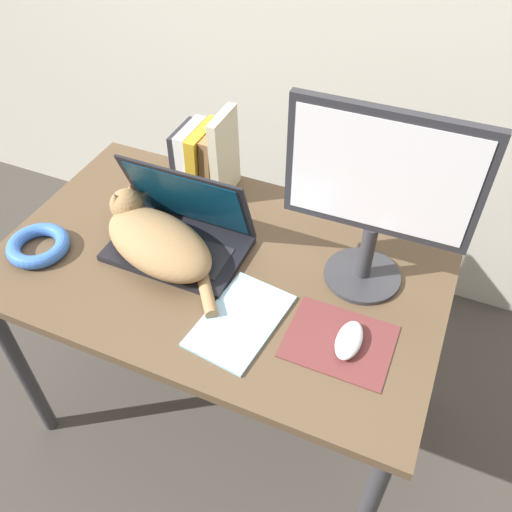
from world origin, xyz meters
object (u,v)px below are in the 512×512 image
Objects in this scene: cat at (156,239)px; book_row at (205,157)px; notepad at (240,320)px; external_monitor at (379,193)px; laptop at (181,233)px; cable_coil at (38,246)px; computer_mouse at (349,340)px.

cat is 1.63× the size of book_row.
cat is 0.32m from notepad.
external_monitor is 1.84× the size of book_row.
laptop is at bearing -77.54° from book_row.
cat reaches higher than cable_coil.
notepad is (-0.22, -0.25, -0.27)m from external_monitor.
cat is 0.32m from cable_coil.
notepad is (0.29, -0.12, -0.05)m from cat.
book_row is (-0.56, 0.40, 0.09)m from computer_mouse.
book_row is at bearing 160.99° from external_monitor.
cat is at bearing 158.06° from notepad.
notepad is at bearing -131.48° from external_monitor.
laptop is 0.28m from book_row.
external_monitor is at bearing -19.01° from book_row.
cable_coil is (-0.85, -0.03, 0.00)m from computer_mouse.
external_monitor is 0.59m from book_row.
laptop reaches higher than cable_coil.
computer_mouse is at bearing -15.25° from laptop.
book_row is at bearing 125.28° from notepad.
laptop is at bearing -170.49° from external_monitor.
notepad is (0.31, -0.44, -0.10)m from book_row.
cable_coil is (-0.28, -0.43, -0.09)m from book_row.
cat is 1.50× the size of notepad.
book_row is 0.52m from cable_coil.
cable_coil reaches higher than computer_mouse.
external_monitor is 0.89m from cable_coil.
laptop is 2.14× the size of cable_coil.
cat is at bearing 20.49° from cable_coil.
external_monitor is 2.87× the size of cable_coil.
laptop is 0.84× the size of cat.
cable_coil is at bearing 179.37° from notepad.
book_row reaches higher than computer_mouse.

